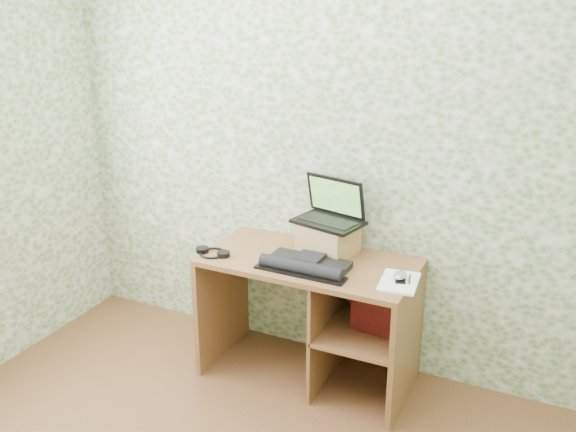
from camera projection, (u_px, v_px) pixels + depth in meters
The scene contains 10 objects.
wall_back at pixel (332, 152), 3.68m from camera, with size 3.50×3.50×0.00m, color silver.
desk at pixel (323, 303), 3.69m from camera, with size 1.20×0.60×0.75m.
riser at pixel (328, 238), 3.68m from camera, with size 0.30×0.25×0.18m, color #A6804A.
laptop at pixel (331, 212), 3.66m from camera, with size 0.42×0.34×0.25m.
keyboard at pixel (305, 265), 3.48m from camera, with size 0.52×0.27×0.07m.
headphones at pixel (213, 253), 3.68m from camera, with size 0.22×0.16×0.03m.
notepad at pixel (399, 282), 3.32m from camera, with size 0.19×0.27×0.01m, color white.
mouse at pixel (400, 277), 3.32m from camera, with size 0.06×0.10×0.03m, color #B3B3B5.
pen at pixel (410, 279), 3.33m from camera, with size 0.01×0.01×0.12m, color black.
red_box at pixel (377, 305), 3.51m from camera, with size 0.27×0.09×0.33m, color maroon.
Camera 1 is at (1.31, -1.59, 2.21)m, focal length 40.00 mm.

